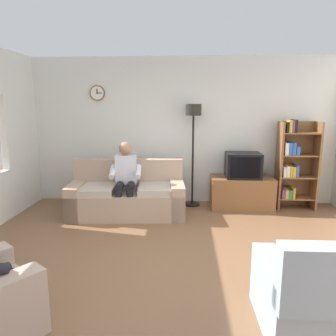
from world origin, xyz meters
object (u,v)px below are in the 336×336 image
object	(u,v)px
couch	(127,196)
bookshelf	(294,163)
floor_lamp	(193,127)
armchair_near_bookshelf	(313,299)
tv	(243,165)
person_on_couch	(125,175)
tv_stand	(241,192)

from	to	relation	value
couch	bookshelf	xyz separation A→B (m)	(2.90, 0.54, 0.50)
floor_lamp	armchair_near_bookshelf	distance (m)	3.64
tv	person_on_couch	size ratio (longest dim) A/B	0.48
armchair_near_bookshelf	person_on_couch	bearing A→B (deg)	127.53
armchair_near_bookshelf	couch	bearing A→B (deg)	126.38
tv	person_on_couch	xyz separation A→B (m)	(-1.99, -0.55, -0.09)
couch	tv	distance (m)	2.09
tv	tv_stand	bearing A→B (deg)	90.00
tv	person_on_couch	distance (m)	2.07
couch	tv_stand	bearing A→B (deg)	13.17
floor_lamp	person_on_couch	xyz separation A→B (m)	(-1.11, -0.67, -0.75)
person_on_couch	floor_lamp	bearing A→B (deg)	31.31
tv_stand	floor_lamp	bearing A→B (deg)	173.61
couch	tv	xyz separation A→B (m)	(1.99, 0.44, 0.48)
couch	floor_lamp	xyz separation A→B (m)	(1.11, 0.56, 1.14)
tv_stand	person_on_couch	world-z (taller)	person_on_couch
tv_stand	bookshelf	distance (m)	1.05
armchair_near_bookshelf	person_on_couch	xyz separation A→B (m)	(-2.03, 2.64, 0.41)
tv	bookshelf	distance (m)	0.91
tv	floor_lamp	distance (m)	1.11
bookshelf	floor_lamp	world-z (taller)	floor_lamp
floor_lamp	couch	bearing A→B (deg)	-152.96
couch	person_on_couch	xyz separation A→B (m)	(-0.00, -0.11, 0.39)
bookshelf	armchair_near_bookshelf	distance (m)	3.44
bookshelf	tv_stand	bearing A→B (deg)	-175.61
tv	person_on_couch	bearing A→B (deg)	-164.55
tv_stand	person_on_couch	bearing A→B (deg)	-163.90
tv_stand	floor_lamp	size ratio (longest dim) A/B	0.59
tv_stand	person_on_couch	distance (m)	2.12
couch	armchair_near_bookshelf	world-z (taller)	same
tv	bookshelf	world-z (taller)	bookshelf
tv	armchair_near_bookshelf	distance (m)	3.23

